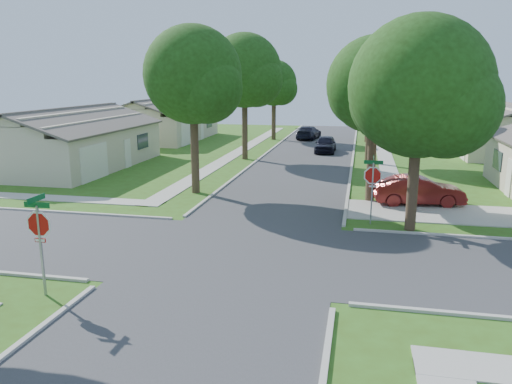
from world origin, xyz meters
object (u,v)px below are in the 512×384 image
at_px(stop_sign_sw, 39,228).
at_px(house_ne_far, 504,135).
at_px(stop_sign_ne, 373,178).
at_px(car_curb_east, 325,144).
at_px(tree_e_mid, 373,77).
at_px(car_curb_west, 309,133).
at_px(tree_w_mid, 245,74).
at_px(tree_w_near, 194,80).
at_px(tree_w_far, 274,85).
at_px(house_nw_near, 71,146).
at_px(tree_e_near, 376,90).
at_px(tree_e_far, 370,80).
at_px(car_driveway, 418,190).
at_px(tree_ne_corner, 421,94).
at_px(house_nw_far, 163,124).

distance_m(stop_sign_sw, house_ne_far, 39.55).
distance_m(stop_sign_ne, car_curb_east, 21.60).
distance_m(tree_e_mid, car_curb_east, 8.25).
bearing_deg(car_curb_west, stop_sign_ne, 108.02).
xyz_separation_m(stop_sign_sw, tree_w_mid, (0.06, 25.71, 4.46)).
bearing_deg(stop_sign_sw, house_ne_far, 58.45).
relative_size(tree_w_near, tree_w_far, 1.12).
bearing_deg(house_nw_near, stop_sign_sw, -60.17).
height_order(tree_e_near, tree_w_far, tree_e_near).
distance_m(stop_sign_ne, tree_e_far, 29.57).
bearing_deg(car_driveway, tree_ne_corner, 163.87).
height_order(stop_sign_ne, tree_w_near, tree_w_near).
distance_m(stop_sign_sw, tree_e_mid, 27.71).
distance_m(stop_sign_sw, tree_w_far, 38.86).
relative_size(tree_e_far, house_nw_far, 0.64).
bearing_deg(tree_e_mid, tree_w_far, 125.90).
relative_size(stop_sign_sw, house_nw_near, 0.22).
height_order(stop_sign_sw, tree_e_mid, tree_e_mid).
bearing_deg(tree_ne_corner, car_curb_west, 103.75).
bearing_deg(house_nw_far, stop_sign_ne, -52.84).
relative_size(tree_w_near, tree_w_mid, 0.94).
relative_size(stop_sign_ne, house_nw_far, 0.22).
bearing_deg(tree_e_near, house_nw_far, 132.06).
bearing_deg(car_driveway, tree_e_near, 75.18).
distance_m(stop_sign_ne, car_driveway, 4.82).
relative_size(house_ne_far, house_nw_far, 1.00).
height_order(tree_w_mid, house_nw_near, tree_w_mid).
xyz_separation_m(house_nw_near, car_curb_west, (14.79, 20.11, -0.84)).
relative_size(tree_e_far, house_ne_far, 0.64).
bearing_deg(house_nw_near, stop_sign_ne, -26.46).
bearing_deg(car_driveway, car_curb_east, 11.46).
bearing_deg(car_curb_west, car_curb_east, 111.77).
relative_size(stop_sign_sw, house_nw_far, 0.22).
bearing_deg(stop_sign_ne, tree_e_mid, 89.80).
height_order(stop_sign_ne, car_curb_east, stop_sign_ne).
distance_m(tree_w_near, tree_ne_corner, 12.02).
relative_size(stop_sign_sw, car_curb_west, 0.64).
bearing_deg(tree_ne_corner, house_nw_near, 154.23).
bearing_deg(tree_e_far, car_curb_west, 169.54).
relative_size(stop_sign_sw, car_curb_east, 0.72).
distance_m(stop_sign_ne, tree_w_mid, 19.31).
height_order(tree_e_far, car_curb_west, tree_e_far).
bearing_deg(car_driveway, tree_w_near, 81.23).
bearing_deg(tree_e_far, house_nw_far, -174.47).
bearing_deg(car_driveway, stop_sign_sw, 131.45).
xyz_separation_m(tree_w_far, house_ne_far, (20.64, -5.01, -3.99)).
distance_m(stop_sign_sw, tree_e_near, 17.04).
bearing_deg(tree_e_mid, house_nw_far, 152.09).
relative_size(tree_e_mid, house_nw_far, 0.68).
xyz_separation_m(car_driveway, car_curb_west, (-8.26, 26.40, -0.04)).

